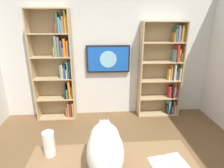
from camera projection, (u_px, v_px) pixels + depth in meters
The scene contains 8 objects.
wall_back at pixel (107, 54), 3.81m from camera, with size 4.52×0.06×2.70m, color silver.
bookshelf_left at pixel (165, 71), 3.85m from camera, with size 0.89×0.28×2.00m.
bookshelf_right at pixel (58, 66), 3.64m from camera, with size 0.79×0.28×2.22m.
wall_mounted_tv at pixel (108, 59), 3.76m from camera, with size 0.90×0.07×0.57m.
cat at pixel (105, 147), 1.58m from camera, with size 0.32×0.71×0.39m.
open_binder at pixel (168, 163), 1.66m from camera, with size 0.36×0.27×0.02m.
paper_towel_roll at pixel (49, 144), 1.74m from camera, with size 0.11×0.11×0.25m, color white.
coffee_mug at pixel (119, 146), 1.82m from camera, with size 0.08×0.08×0.10m, color white.
Camera 1 is at (0.17, 1.58, 1.96)m, focal length 28.98 mm.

